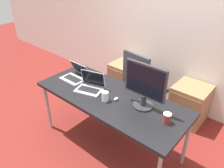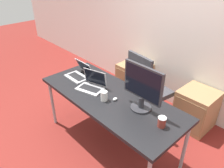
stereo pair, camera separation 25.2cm
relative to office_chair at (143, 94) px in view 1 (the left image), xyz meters
name	(u,v)px [view 1 (the left image)]	position (x,y,z in m)	size (l,w,h in m)	color
ground_plane	(110,143)	(0.00, -0.74, -0.43)	(14.00, 14.00, 0.00)	maroon
wall_back	(173,26)	(0.00, 0.70, 0.87)	(10.00, 0.05, 2.60)	silver
desk	(110,100)	(0.00, -0.74, 0.29)	(1.88, 0.76, 0.77)	black
office_chair	(143,94)	(0.00, 0.00, 0.00)	(0.56, 0.59, 1.12)	#232326
cabinet_left	(126,78)	(-0.63, 0.42, -0.14)	(0.48, 0.49, 0.58)	#99754C
cabinet_right	(190,103)	(0.57, 0.42, -0.14)	(0.48, 0.49, 0.58)	#99754C
water_bottle	(127,58)	(-0.63, 0.42, 0.25)	(0.08, 0.08, 0.21)	silver
laptop_left	(90,86)	(-0.28, -0.79, 0.38)	(0.37, 0.33, 0.22)	#ADADB2
laptop_right	(75,76)	(-0.63, -0.72, 0.38)	(0.32, 0.30, 0.21)	#ADADB2
monitor	(145,86)	(0.41, -0.66, 0.60)	(0.48, 0.23, 0.51)	#2D2D33
mouse	(116,99)	(0.11, -0.76, 0.35)	(0.04, 0.06, 0.03)	silver
coffee_cup_white	(105,96)	(0.02, -0.84, 0.39)	(0.08, 0.08, 0.12)	white
coffee_cup_brown	(167,118)	(0.74, -0.73, 0.39)	(0.08, 0.08, 0.11)	maroon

